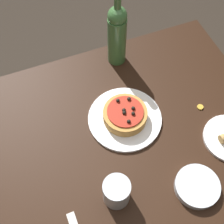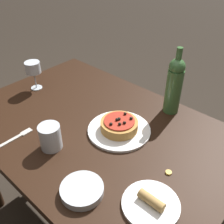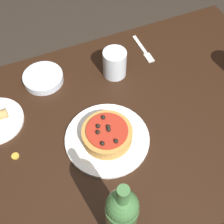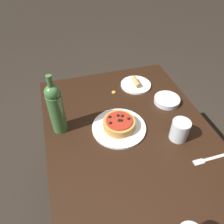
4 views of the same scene
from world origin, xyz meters
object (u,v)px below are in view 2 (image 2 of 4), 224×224
dinner_plate (119,130)px  wine_glass (33,69)px  fork (17,137)px  bottle_cap (169,172)px  pizza (119,125)px  wine_bottle (174,85)px  dining_table (96,142)px  water_cup (50,137)px  side_plate (151,204)px  side_bowl (82,190)px

dinner_plate → wine_glass: size_ratio=1.76×
dinner_plate → fork: (0.30, 0.33, -0.00)m
dinner_plate → bottle_cap: size_ratio=11.53×
pizza → wine_bottle: size_ratio=0.50×
bottle_cap → pizza: bearing=-11.1°
wine_glass → fork: size_ratio=0.97×
wine_bottle → bottle_cap: wine_bottle is taller
dining_table → wine_glass: 0.53m
dining_table → wine_bottle: size_ratio=3.86×
pizza → fork: (0.30, 0.33, -0.03)m
dining_table → bottle_cap: bottle_cap is taller
dinner_plate → wine_bottle: bearing=-105.8°
wine_bottle → water_cup: wine_bottle is taller
dinner_plate → pizza: size_ratio=1.70×
fork → side_plate: bearing=-80.2°
wine_glass → bottle_cap: wine_glass is taller
water_cup → bottle_cap: bearing=-154.7°
side_plate → bottle_cap: size_ratio=7.95×
dinner_plate → wine_bottle: 0.33m
pizza → wine_glass: wine_glass is taller
dinner_plate → side_bowl: 0.35m
wine_glass → bottle_cap: size_ratio=6.54×
water_cup → fork: 0.18m
wine_bottle → wine_glass: bearing=25.5°
pizza → water_cup: size_ratio=1.53×
dining_table → water_cup: bearing=81.3°
fork → bottle_cap: 0.65m
pizza → fork: size_ratio=1.00×
wine_glass → fork: wine_glass is taller
dinner_plate → fork: dinner_plate is taller
pizza → wine_glass: (0.58, 0.03, 0.08)m
dining_table → side_bowl: size_ratio=8.42×
pizza → side_plate: (-0.32, 0.21, -0.03)m
water_cup → side_bowl: bearing=165.0°
wine_bottle → water_cup: 0.60m
bottle_cap → dinner_plate: bearing=-11.1°
dining_table → side_bowl: 0.38m
wine_glass → dinner_plate: bearing=-177.2°
fork → dinner_plate: bearing=-42.7°
pizza → water_cup: water_cup is taller
side_bowl → bottle_cap: size_ratio=6.20×
side_plate → bottle_cap: (0.03, -0.16, -0.01)m
bottle_cap → wine_glass: bearing=-1.9°
pizza → wine_bottle: bearing=-105.8°
dining_table → water_cup: size_ratio=11.74×
dining_table → dinner_plate: 0.16m
water_cup → bottle_cap: water_cup is taller
side_bowl → side_plate: side_plate is taller
wine_bottle → side_plate: 0.57m
dining_table → side_plate: side_plate is taller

